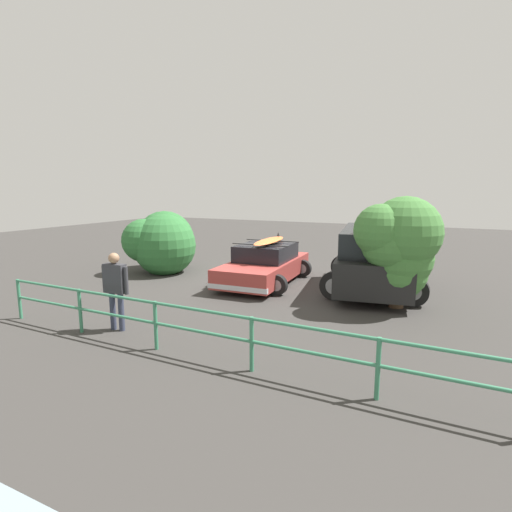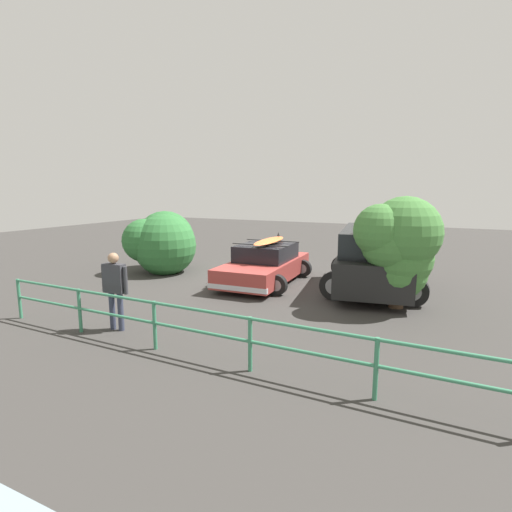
{
  "view_description": "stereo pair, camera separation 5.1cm",
  "coord_description": "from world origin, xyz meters",
  "px_view_note": "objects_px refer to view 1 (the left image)",
  "views": [
    {
      "loc": [
        -5.49,
        11.74,
        2.97
      ],
      "look_at": [
        -0.33,
        1.05,
        0.95
      ],
      "focal_mm": 28.0,
      "sensor_mm": 36.0,
      "label": 1
    },
    {
      "loc": [
        -5.54,
        11.71,
        2.97
      ],
      "look_at": [
        -0.33,
        1.05,
        0.95
      ],
      "focal_mm": 28.0,
      "sensor_mm": 36.0,
      "label": 2
    }
  ],
  "objects_px": {
    "bush_near_right": "(395,244)",
    "person_bystander": "(115,284)",
    "suv_car": "(374,258)",
    "sedan_car": "(265,264)",
    "bush_near_left": "(162,243)"
  },
  "relations": [
    {
      "from": "bush_near_right",
      "to": "person_bystander",
      "type": "bearing_deg",
      "value": 39.58
    },
    {
      "from": "sedan_car",
      "to": "person_bystander",
      "type": "xyz_separation_m",
      "value": [
        1.0,
        5.32,
        0.41
      ]
    },
    {
      "from": "bush_near_left",
      "to": "bush_near_right",
      "type": "xyz_separation_m",
      "value": [
        -8.04,
        1.08,
        0.59
      ]
    },
    {
      "from": "suv_car",
      "to": "bush_near_left",
      "type": "xyz_separation_m",
      "value": [
        7.29,
        0.56,
        0.08
      ]
    },
    {
      "from": "bush_near_right",
      "to": "suv_car",
      "type": "bearing_deg",
      "value": -65.61
    },
    {
      "from": "sedan_car",
      "to": "bush_near_left",
      "type": "relative_size",
      "value": 1.57
    },
    {
      "from": "suv_car",
      "to": "bush_near_left",
      "type": "distance_m",
      "value": 7.31
    },
    {
      "from": "suv_car",
      "to": "person_bystander",
      "type": "distance_m",
      "value": 7.22
    },
    {
      "from": "sedan_car",
      "to": "bush_near_right",
      "type": "bearing_deg",
      "value": 163.95
    },
    {
      "from": "bush_near_right",
      "to": "bush_near_left",
      "type": "bearing_deg",
      "value": -7.67
    },
    {
      "from": "suv_car",
      "to": "bush_near_right",
      "type": "height_order",
      "value": "bush_near_right"
    },
    {
      "from": "sedan_car",
      "to": "bush_near_left",
      "type": "xyz_separation_m",
      "value": [
        4.0,
        0.08,
        0.45
      ]
    },
    {
      "from": "sedan_car",
      "to": "suv_car",
      "type": "relative_size",
      "value": 0.85
    },
    {
      "from": "person_bystander",
      "to": "suv_car",
      "type": "bearing_deg",
      "value": -126.44
    },
    {
      "from": "sedan_car",
      "to": "bush_near_left",
      "type": "distance_m",
      "value": 4.03
    }
  ]
}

